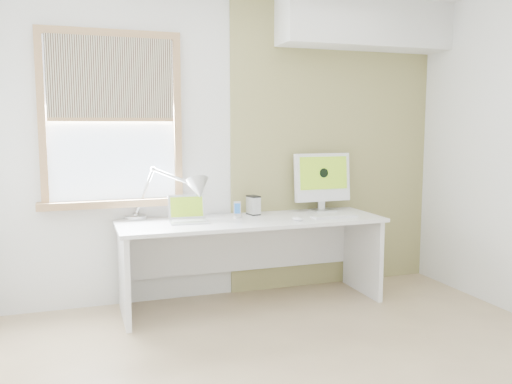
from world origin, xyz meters
name	(u,v)px	position (x,y,z in m)	size (l,w,h in m)	color
room	(315,161)	(0.00, 0.00, 1.30)	(4.04, 3.54, 2.64)	tan
accent_wall	(333,147)	(1.00, 1.74, 1.30)	(2.00, 0.02, 2.60)	#9A9259
soffit	(364,24)	(1.20, 1.57, 2.40)	(1.60, 0.40, 0.42)	white
window	(112,120)	(-1.00, 1.71, 1.54)	(1.20, 0.14, 1.42)	#966F47
desk	(250,241)	(0.08, 1.44, 0.53)	(2.20, 0.70, 0.73)	white
desk_lamp	(186,192)	(-0.44, 1.55, 0.96)	(0.72, 0.47, 0.44)	silver
laptop	(188,215)	(-0.45, 1.45, 0.78)	(0.31, 0.26, 0.21)	silver
phone_dock	(237,213)	(-0.02, 1.48, 0.77)	(0.08, 0.08, 0.14)	silver
external_drive	(253,205)	(0.16, 1.59, 0.81)	(0.10, 0.14, 0.17)	silver
imac	(322,179)	(0.83, 1.61, 1.02)	(0.53, 0.18, 0.52)	silver
keyboard	(334,216)	(0.77, 1.24, 0.74)	(0.39, 0.11, 0.02)	white
mouse	(298,219)	(0.41, 1.19, 0.75)	(0.06, 0.11, 0.03)	white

